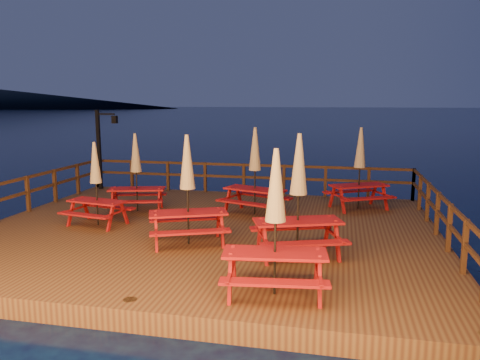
{
  "coord_description": "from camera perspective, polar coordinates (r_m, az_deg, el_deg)",
  "views": [
    {
      "loc": [
        3.44,
        -11.55,
        3.76
      ],
      "look_at": [
        0.79,
        0.6,
        1.63
      ],
      "focal_mm": 35.0,
      "sensor_mm": 36.0,
      "label": 1
    }
  ],
  "objects": [
    {
      "name": "picnic_table_2",
      "position": [
        8.03,
        4.33,
        -4.92
      ],
      "size": [
        1.97,
        1.7,
        2.57
      ],
      "rotation": [
        0.0,
        0.0,
        0.13
      ],
      "color": "#9A110E",
      "rests_on": "deck"
    },
    {
      "name": "picnic_table_5",
      "position": [
        14.48,
        -12.54,
        1.04
      ],
      "size": [
        1.97,
        1.76,
        2.38
      ],
      "rotation": [
        0.0,
        0.0,
        0.27
      ],
      "color": "#9A110E",
      "rests_on": "deck"
    },
    {
      "name": "picnic_table_6",
      "position": [
        13.75,
        1.83,
        1.27
      ],
      "size": [
        2.2,
        2.0,
        2.58
      ],
      "rotation": [
        0.0,
        0.0,
        -0.34
      ],
      "color": "#9A110E",
      "rests_on": "deck"
    },
    {
      "name": "picnic_table_0",
      "position": [
        13.14,
        -17.14,
        -0.28
      ],
      "size": [
        1.8,
        1.57,
        2.27
      ],
      "rotation": [
        0.0,
        0.0,
        -0.19
      ],
      "color": "#9A110E",
      "rests_on": "deck"
    },
    {
      "name": "deck",
      "position": [
        12.56,
        -4.12,
        -6.77
      ],
      "size": [
        12.0,
        10.0,
        0.4
      ],
      "primitive_type": "cube",
      "color": "#4E2C19",
      "rests_on": "ground"
    },
    {
      "name": "railing",
      "position": [
        14.0,
        -2.12,
        -0.98
      ],
      "size": [
        11.8,
        9.75,
        1.1
      ],
      "color": "#322210",
      "rests_on": "deck"
    },
    {
      "name": "ground",
      "position": [
        12.62,
        -4.11,
        -7.65
      ],
      "size": [
        500.0,
        500.0,
        0.0
      ],
      "primitive_type": "plane",
      "color": "black",
      "rests_on": "ground"
    },
    {
      "name": "headland_left",
      "position": [
        259.49,
        -27.06,
        8.81
      ],
      "size": [
        180.0,
        84.0,
        9.0
      ],
      "primitive_type": "ellipsoid",
      "color": "black",
      "rests_on": "ground"
    },
    {
      "name": "deck_piles",
      "position": [
        12.71,
        -4.09,
        -8.94
      ],
      "size": [
        11.44,
        9.44,
        1.4
      ],
      "color": "#322210",
      "rests_on": "ground"
    },
    {
      "name": "picnic_table_1",
      "position": [
        14.93,
        14.39,
        1.55
      ],
      "size": [
        2.26,
        2.13,
        2.54
      ],
      "rotation": [
        0.0,
        0.0,
        0.5
      ],
      "color": "#9A110E",
      "rests_on": "deck"
    },
    {
      "name": "picnic_table_4",
      "position": [
        10.07,
        7.13,
        -1.64
      ],
      "size": [
        2.29,
        2.09,
        2.67
      ],
      "rotation": [
        0.0,
        0.0,
        0.35
      ],
      "color": "#9A110E",
      "rests_on": "deck"
    },
    {
      "name": "lamp_post",
      "position": [
        18.43,
        -16.42,
        4.44
      ],
      "size": [
        0.85,
        0.18,
        3.0
      ],
      "color": "black",
      "rests_on": "deck"
    },
    {
      "name": "picnic_table_3",
      "position": [
        10.92,
        -6.4,
        -0.98
      ],
      "size": [
        2.24,
        2.07,
        2.58
      ],
      "rotation": [
        0.0,
        0.0,
        0.4
      ],
      "color": "#9A110E",
      "rests_on": "deck"
    }
  ]
}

